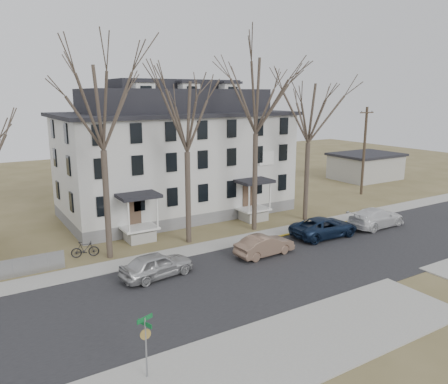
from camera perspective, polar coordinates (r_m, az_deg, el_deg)
ground at (r=28.38m, az=14.00°, el=-10.14°), size 120.00×120.00×0.00m
main_road at (r=29.69m, az=11.23°, el=-8.96°), size 120.00×10.00×0.04m
far_sidewalk at (r=34.03m, az=4.34°, el=-5.90°), size 120.00×2.00×0.08m
near_sidewalk_left at (r=20.23m, az=7.76°, el=-19.80°), size 20.00×5.00×0.08m
yellow_curb at (r=36.44m, az=11.59°, el=-4.87°), size 14.00×0.25×0.06m
boarding_house at (r=40.20m, az=-6.25°, el=4.82°), size 20.80×12.36×12.05m
distant_building at (r=59.67m, az=17.99°, el=3.24°), size 8.50×6.50×3.35m
tree_far_left at (r=28.98m, az=-15.81°, el=11.26°), size 8.40×8.40×13.72m
tree_mid_left at (r=31.21m, az=-4.93°, el=10.39°), size 7.80×7.80×12.74m
tree_center at (r=34.31m, az=4.24°, el=13.08°), size 9.00×9.00×14.70m
tree_mid_right at (r=37.81m, az=11.10°, el=10.60°), size 7.80×7.80×12.74m
utility_pole_far at (r=49.72m, az=17.84°, el=5.24°), size 2.00×0.28×9.50m
car_silver at (r=26.86m, az=-8.76°, el=-9.46°), size 4.71×2.42×1.54m
car_tan at (r=30.11m, az=5.31°, el=-7.01°), size 4.38×1.74×1.42m
car_navy at (r=34.63m, az=12.95°, el=-4.55°), size 5.56×2.71×1.52m
car_white at (r=38.33m, az=19.27°, el=-3.22°), size 5.56×2.48×1.59m
bicycle_left at (r=33.44m, az=-10.50°, el=-5.69°), size 1.65×1.11×0.82m
bicycle_right at (r=31.14m, az=-17.70°, el=-7.21°), size 1.91×0.94×1.11m
street_sign at (r=17.80m, az=-10.20°, el=-18.24°), size 0.75×0.75×2.63m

